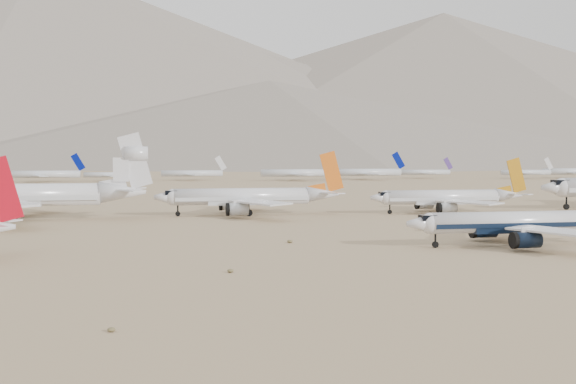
# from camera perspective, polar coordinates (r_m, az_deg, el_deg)

# --- Properties ---
(ground) EXTENTS (7000.00, 7000.00, 0.00)m
(ground) POSITION_cam_1_polar(r_m,az_deg,el_deg) (121.81, 15.72, -4.38)
(ground) COLOR #907254
(ground) RESTS_ON ground
(main_airliner) EXTENTS (39.94, 39.01, 14.10)m
(main_airliner) POSITION_cam_1_polar(r_m,az_deg,el_deg) (128.11, 18.13, -2.31)
(main_airliner) COLOR silver
(main_airliner) RESTS_ON ground
(row2_gold_tail) EXTENTS (40.97, 40.07, 14.59)m
(row2_gold_tail) POSITION_cam_1_polar(r_m,az_deg,el_deg) (193.13, 12.58, -0.43)
(row2_gold_tail) COLOR silver
(row2_gold_tail) RESTS_ON ground
(row2_orange_tail) EXTENTS (45.74, 44.75, 16.32)m
(row2_orange_tail) POSITION_cam_1_polar(r_m,az_deg,el_deg) (182.57, -3.06, -0.40)
(row2_orange_tail) COLOR silver
(row2_orange_tail) RESTS_ON ground
(row2_white_trijet) EXTENTS (58.43, 57.10, 20.70)m
(row2_white_trijet) POSITION_cam_1_polar(r_m,az_deg,el_deg) (178.37, -20.53, -0.22)
(row2_white_trijet) COLOR silver
(row2_white_trijet) RESTS_ON ground
(distant_storage_row) EXTENTS (616.84, 57.45, 14.72)m
(distant_storage_row) POSITION_cam_1_polar(r_m,az_deg,el_deg) (430.58, 1.73, 1.53)
(distant_storage_row) COLOR silver
(distant_storage_row) RESTS_ON ground
(mountain_range) EXTENTS (7354.00, 3024.00, 470.00)m
(mountain_range) POSITION_cam_1_polar(r_m,az_deg,el_deg) (1768.90, -7.04, 8.65)
(mountain_range) COLOR slate
(mountain_range) RESTS_ON ground
(foothills) EXTENTS (4637.50, 1395.00, 155.00)m
(foothills) POSITION_cam_1_polar(r_m,az_deg,el_deg) (1341.38, 14.69, 5.11)
(foothills) COLOR slate
(foothills) RESTS_ON ground
(desert_scrub) EXTENTS (206.06, 121.67, 0.63)m
(desert_scrub) POSITION_cam_1_polar(r_m,az_deg,el_deg) (88.07, 5.12, -6.90)
(desert_scrub) COLOR brown
(desert_scrub) RESTS_ON ground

